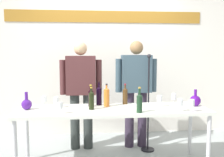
# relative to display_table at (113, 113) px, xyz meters

# --- Properties ---
(back_wall) EXTENTS (4.86, 0.11, 3.00)m
(back_wall) POSITION_rel_display_table_xyz_m (0.00, 1.37, 0.80)
(back_wall) COLOR white
(back_wall) RESTS_ON ground
(display_table) EXTENTS (2.42, 0.67, 0.76)m
(display_table) POSITION_rel_display_table_xyz_m (0.00, 0.00, 0.00)
(display_table) COLOR white
(display_table) RESTS_ON ground
(decanter_blue_left) EXTENTS (0.13, 0.13, 0.22)m
(decanter_blue_left) POSITION_rel_display_table_xyz_m (-1.09, 0.04, 0.13)
(decanter_blue_left) COLOR #4F1E91
(decanter_blue_left) RESTS_ON display_table
(decanter_blue_right) EXTENTS (0.14, 0.14, 0.22)m
(decanter_blue_right) POSITION_rel_display_table_xyz_m (1.11, 0.04, 0.13)
(decanter_blue_right) COLOR #4D0F84
(decanter_blue_right) RESTS_ON display_table
(presenter_left) EXTENTS (0.63, 0.22, 1.63)m
(presenter_left) POSITION_rel_display_table_xyz_m (-0.42, 0.64, 0.23)
(presenter_left) COLOR #2D3331
(presenter_left) RESTS_ON ground
(presenter_right) EXTENTS (0.64, 0.22, 1.65)m
(presenter_right) POSITION_rel_display_table_xyz_m (0.42, 0.64, 0.25)
(presenter_right) COLOR #32273A
(presenter_right) RESTS_ON ground
(wine_bottle_0) EXTENTS (0.07, 0.07, 0.32)m
(wine_bottle_0) POSITION_rel_display_table_xyz_m (-0.17, 0.23, 0.19)
(wine_bottle_0) COLOR black
(wine_bottle_0) RESTS_ON display_table
(wine_bottle_1) EXTENTS (0.07, 0.07, 0.29)m
(wine_bottle_1) POSITION_rel_display_table_xyz_m (-0.28, -0.03, 0.18)
(wine_bottle_1) COLOR black
(wine_bottle_1) RESTS_ON display_table
(wine_bottle_2) EXTENTS (0.07, 0.07, 0.28)m
(wine_bottle_2) POSITION_rel_display_table_xyz_m (0.19, 0.26, 0.18)
(wine_bottle_2) COLOR #493016
(wine_bottle_2) RESTS_ON display_table
(wine_bottle_3) EXTENTS (0.07, 0.07, 0.31)m
(wine_bottle_3) POSITION_rel_display_table_xyz_m (0.29, -0.24, 0.18)
(wine_bottle_3) COLOR #1C3922
(wine_bottle_3) RESTS_ON display_table
(wine_bottle_4) EXTENTS (0.07, 0.07, 0.29)m
(wine_bottle_4) POSITION_rel_display_table_xyz_m (-0.28, 0.16, 0.18)
(wine_bottle_4) COLOR black
(wine_bottle_4) RESTS_ON display_table
(wine_bottle_5) EXTENTS (0.08, 0.08, 0.30)m
(wine_bottle_5) POSITION_rel_display_table_xyz_m (-0.07, 0.13, 0.19)
(wine_bottle_5) COLOR orange
(wine_bottle_5) RESTS_ON display_table
(wine_glass_left_0) EXTENTS (0.06, 0.06, 0.14)m
(wine_glass_left_0) POSITION_rel_display_table_xyz_m (-0.64, -0.22, 0.15)
(wine_glass_left_0) COLOR white
(wine_glass_left_0) RESTS_ON display_table
(wine_glass_left_1) EXTENTS (0.07, 0.07, 0.14)m
(wine_glass_left_1) POSITION_rel_display_table_xyz_m (-0.73, 0.12, 0.15)
(wine_glass_left_1) COLOR white
(wine_glass_left_1) RESTS_ON display_table
(wine_glass_left_2) EXTENTS (0.06, 0.06, 0.16)m
(wine_glass_left_2) POSITION_rel_display_table_xyz_m (-0.88, 0.11, 0.17)
(wine_glass_left_2) COLOR white
(wine_glass_left_2) RESTS_ON display_table
(wine_glass_right_0) EXTENTS (0.07, 0.07, 0.15)m
(wine_glass_right_0) POSITION_rel_display_table_xyz_m (0.79, -0.24, 0.17)
(wine_glass_right_0) COLOR white
(wine_glass_right_0) RESTS_ON display_table
(wine_glass_right_1) EXTENTS (0.07, 0.07, 0.15)m
(wine_glass_right_1) POSITION_rel_display_table_xyz_m (0.62, 0.04, 0.17)
(wine_glass_right_1) COLOR white
(wine_glass_right_1) RESTS_ON display_table
(wine_glass_right_2) EXTENTS (0.07, 0.07, 0.15)m
(wine_glass_right_2) POSITION_rel_display_table_xyz_m (0.92, -0.27, 0.17)
(wine_glass_right_2) COLOR white
(wine_glass_right_2) RESTS_ON display_table
(wine_glass_right_3) EXTENTS (0.06, 0.06, 0.15)m
(wine_glass_right_3) POSITION_rel_display_table_xyz_m (0.87, 0.22, 0.16)
(wine_glass_right_3) COLOR white
(wine_glass_right_3) RESTS_ON display_table
(microphone_stand) EXTENTS (0.20, 0.20, 1.45)m
(microphone_stand) POSITION_rel_display_table_xyz_m (0.57, 0.46, -0.22)
(microphone_stand) COLOR black
(microphone_stand) RESTS_ON ground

